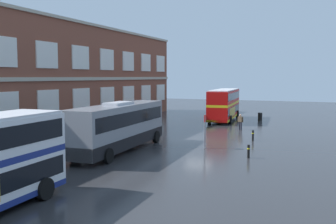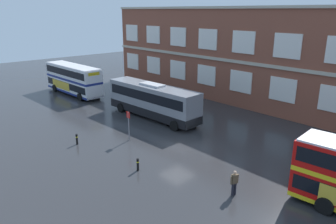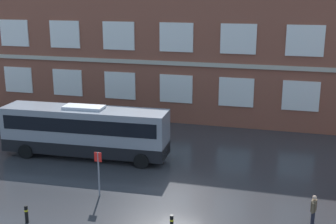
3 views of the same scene
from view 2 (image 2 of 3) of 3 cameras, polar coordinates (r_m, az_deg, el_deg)
The scene contains 8 objects.
ground_plane at distance 29.04m, azimuth 4.58°, elevation -5.41°, with size 120.00×120.00×0.00m, color #2B2B2D.
brick_terminal_building at distance 40.88m, azimuth 19.38°, elevation 8.74°, with size 53.88×8.19×11.76m.
double_decker_near at distance 47.05m, azimuth -16.37°, elevation 5.61°, with size 11.09×3.18×4.07m.
touring_coach at distance 35.10m, azimuth -2.73°, elevation 2.00°, with size 12.11×3.34×3.80m.
waiting_passenger at distance 21.30m, azimuth 11.62°, elevation -11.97°, with size 0.32×0.64×1.70m.
bus_stand_flag at distance 29.10m, azimuth -6.96°, elevation -1.99°, with size 0.44×0.10×2.70m.
safety_bollard_west at distance 29.54m, azimuth -15.78°, elevation -4.61°, with size 0.19×0.19×0.95m.
safety_bollard_east at distance 24.10m, azimuth -5.35°, elevation -9.18°, with size 0.19×0.19×0.95m.
Camera 2 is at (18.25, -17.57, 11.29)m, focal length 34.56 mm.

